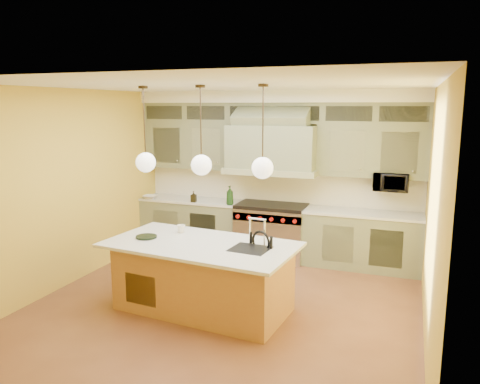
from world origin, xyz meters
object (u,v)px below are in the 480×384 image
at_px(counter_stool, 254,270).
at_px(range, 272,230).
at_px(microwave, 391,182).
at_px(kitchen_island, 203,275).

bearing_deg(counter_stool, range, 123.63).
bearing_deg(counter_stool, microwave, 82.15).
bearing_deg(counter_stool, kitchen_island, -159.26).
bearing_deg(kitchen_island, range, 90.25).
xyz_separation_m(range, counter_stool, (0.48, -2.42, 0.15)).
xyz_separation_m(range, microwave, (1.95, 0.11, 0.96)).
xyz_separation_m(kitchen_island, microwave, (2.17, 2.50, 0.98)).
height_order(kitchen_island, counter_stool, kitchen_island).
bearing_deg(microwave, range, -176.88).
xyz_separation_m(kitchen_island, counter_stool, (0.70, -0.02, 0.16)).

